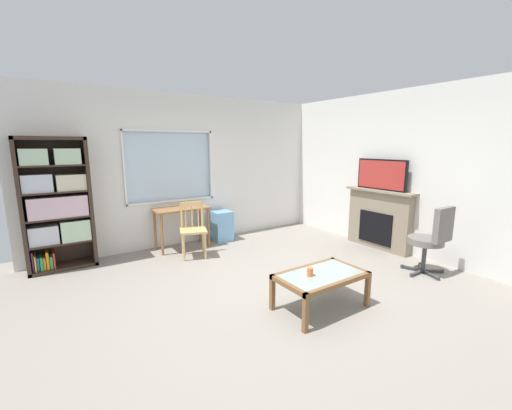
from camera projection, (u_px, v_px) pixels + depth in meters
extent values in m
cube|color=gray|center=(268.00, 290.00, 4.13)|extent=(6.48, 6.14, 0.02)
cube|color=silver|center=(189.00, 220.00, 6.15)|extent=(5.48, 0.12, 0.81)
cube|color=silver|center=(185.00, 112.00, 5.79)|extent=(5.48, 0.12, 0.65)
cube|color=silver|center=(67.00, 170.00, 4.90)|extent=(1.61, 0.12, 1.27)
cube|color=silver|center=(258.00, 163.00, 6.84)|extent=(2.28, 0.12, 1.27)
cube|color=silver|center=(169.00, 166.00, 5.79)|extent=(1.58, 0.02, 1.27)
cube|color=white|center=(172.00, 201.00, 5.84)|extent=(1.64, 0.06, 0.03)
cube|color=white|center=(169.00, 131.00, 5.62)|extent=(1.64, 0.06, 0.03)
cube|color=white|center=(124.00, 168.00, 5.30)|extent=(0.03, 0.06, 1.27)
cube|color=white|center=(211.00, 165.00, 6.16)|extent=(0.03, 0.06, 1.27)
cube|color=silver|center=(403.00, 173.00, 5.42)|extent=(0.12, 5.34, 2.72)
cube|color=#38281E|center=(21.00, 208.00, 4.45)|extent=(0.05, 0.38, 1.94)
cube|color=#38281E|center=(90.00, 202.00, 4.92)|extent=(0.05, 0.38, 1.94)
cube|color=#38281E|center=(49.00, 138.00, 4.51)|extent=(0.90, 0.38, 0.05)
cube|color=#38281E|center=(64.00, 266.00, 4.86)|extent=(0.90, 0.38, 0.05)
cube|color=#38281E|center=(56.00, 203.00, 4.83)|extent=(0.90, 0.02, 1.94)
cube|color=#38281E|center=(61.00, 242.00, 4.79)|extent=(0.85, 0.36, 0.02)
cube|color=#38281E|center=(59.00, 217.00, 4.72)|extent=(0.85, 0.36, 0.02)
cube|color=#38281E|center=(56.00, 192.00, 4.65)|extent=(0.85, 0.36, 0.02)
cube|color=#38281E|center=(53.00, 165.00, 4.58)|extent=(0.85, 0.36, 0.02)
cube|color=silver|center=(44.00, 235.00, 4.64)|extent=(0.37, 0.29, 0.27)
cube|color=#B7D6B2|center=(75.00, 229.00, 4.86)|extent=(0.39, 0.33, 0.31)
cube|color=beige|center=(58.00, 206.00, 4.68)|extent=(0.75, 0.33, 0.30)
cube|color=silver|center=(37.00, 183.00, 4.50)|extent=(0.37, 0.30, 0.25)
cube|color=beige|center=(71.00, 182.00, 4.73)|extent=(0.38, 0.30, 0.23)
cube|color=#B7D6B2|center=(34.00, 157.00, 4.43)|extent=(0.33, 0.32, 0.22)
cube|color=#B7D6B2|center=(67.00, 156.00, 4.65)|extent=(0.33, 0.32, 0.22)
cube|color=purple|center=(33.00, 261.00, 4.60)|extent=(0.02, 0.22, 0.28)
cube|color=yellow|center=(35.00, 262.00, 4.62)|extent=(0.02, 0.27, 0.23)
cube|color=#286BB2|center=(38.00, 263.00, 4.65)|extent=(0.03, 0.21, 0.19)
cube|color=green|center=(42.00, 262.00, 4.67)|extent=(0.03, 0.26, 0.20)
cube|color=orange|center=(45.00, 262.00, 4.69)|extent=(0.03, 0.24, 0.18)
cube|color=orange|center=(48.00, 259.00, 4.70)|extent=(0.03, 0.25, 0.26)
cube|color=green|center=(51.00, 261.00, 4.73)|extent=(0.03, 0.24, 0.19)
cube|color=red|center=(54.00, 259.00, 4.75)|extent=(0.02, 0.25, 0.23)
cube|color=olive|center=(181.00, 209.00, 5.66)|extent=(0.95, 0.47, 0.03)
cylinder|color=olive|center=(162.00, 235.00, 5.34)|extent=(0.04, 0.04, 0.71)
cylinder|color=olive|center=(208.00, 228.00, 5.81)|extent=(0.04, 0.04, 0.71)
cylinder|color=olive|center=(155.00, 230.00, 5.65)|extent=(0.04, 0.04, 0.71)
cylinder|color=olive|center=(200.00, 224.00, 6.11)|extent=(0.04, 0.04, 0.71)
cube|color=tan|center=(193.00, 230.00, 5.25)|extent=(0.52, 0.51, 0.04)
cylinder|color=tan|center=(184.00, 248.00, 5.10)|extent=(0.04, 0.04, 0.43)
cylinder|color=tan|center=(205.00, 246.00, 5.19)|extent=(0.04, 0.04, 0.43)
cylinder|color=tan|center=(183.00, 242.00, 5.40)|extent=(0.04, 0.04, 0.43)
cylinder|color=tan|center=(203.00, 241.00, 5.49)|extent=(0.04, 0.04, 0.43)
cylinder|color=tan|center=(182.00, 216.00, 5.31)|extent=(0.04, 0.04, 0.45)
cylinder|color=tan|center=(202.00, 214.00, 5.41)|extent=(0.04, 0.04, 0.45)
cube|color=tan|center=(192.00, 204.00, 5.32)|extent=(0.35, 0.15, 0.06)
cylinder|color=tan|center=(186.00, 217.00, 5.34)|extent=(0.02, 0.02, 0.35)
cylinder|color=tan|center=(192.00, 217.00, 5.37)|extent=(0.02, 0.02, 0.35)
cylinder|color=tan|center=(198.00, 216.00, 5.39)|extent=(0.02, 0.02, 0.35)
cube|color=#72ADDB|center=(221.00, 226.00, 6.22)|extent=(0.35, 0.40, 0.58)
cube|color=gray|center=(379.00, 220.00, 5.72)|extent=(0.18, 1.19, 1.02)
cube|color=black|center=(375.00, 228.00, 5.69)|extent=(0.03, 0.65, 0.56)
cube|color=gray|center=(380.00, 191.00, 5.61)|extent=(0.26, 1.29, 0.04)
cube|color=black|center=(382.00, 175.00, 5.56)|extent=(0.05, 0.94, 0.53)
cube|color=#B2332D|center=(381.00, 175.00, 5.55)|extent=(0.01, 0.89, 0.48)
cylinder|color=slate|center=(426.00, 241.00, 4.58)|extent=(0.48, 0.48, 0.09)
cube|color=slate|center=(444.00, 225.00, 4.35)|extent=(0.40, 0.08, 0.48)
cylinder|color=#38383D|center=(424.00, 257.00, 4.63)|extent=(0.06, 0.06, 0.42)
cube|color=#38383D|center=(417.00, 273.00, 4.59)|extent=(0.28, 0.04, 0.03)
cylinder|color=#38383D|center=(412.00, 275.00, 4.52)|extent=(0.05, 0.05, 0.05)
cube|color=#38383D|center=(430.00, 274.00, 4.53)|extent=(0.12, 0.28, 0.03)
cylinder|color=#38383D|center=(438.00, 278.00, 4.40)|extent=(0.05, 0.05, 0.05)
cube|color=#38383D|center=(432.00, 271.00, 4.66)|extent=(0.25, 0.19, 0.03)
cylinder|color=#38383D|center=(442.00, 271.00, 4.66)|extent=(0.05, 0.05, 0.05)
cube|color=#38383D|center=(421.00, 267.00, 4.80)|extent=(0.25, 0.19, 0.03)
cylinder|color=#38383D|center=(420.00, 264.00, 4.93)|extent=(0.05, 0.05, 0.05)
cube|color=#38383D|center=(412.00, 268.00, 4.75)|extent=(0.12, 0.28, 0.03)
cylinder|color=#38383D|center=(402.00, 266.00, 4.84)|extent=(0.05, 0.05, 0.05)
cube|color=#8C9E99|center=(321.00, 274.00, 3.60)|extent=(0.91, 0.49, 0.02)
cube|color=brown|center=(340.00, 284.00, 3.38)|extent=(1.01, 0.05, 0.05)
cube|color=brown|center=(305.00, 268.00, 3.82)|extent=(1.01, 0.05, 0.05)
cube|color=brown|center=(288.00, 286.00, 3.34)|extent=(0.05, 0.59, 0.05)
cube|color=brown|center=(350.00, 267.00, 3.86)|extent=(0.05, 0.59, 0.05)
cube|color=brown|center=(305.00, 315.00, 3.15)|extent=(0.05, 0.05, 0.36)
cube|color=brown|center=(367.00, 291.00, 3.68)|extent=(0.05, 0.05, 0.36)
cube|color=brown|center=(272.00, 294.00, 3.60)|extent=(0.05, 0.05, 0.36)
cube|color=brown|center=(332.00, 275.00, 4.12)|extent=(0.05, 0.05, 0.36)
cylinder|color=orange|center=(310.00, 272.00, 3.53)|extent=(0.07, 0.07, 0.09)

